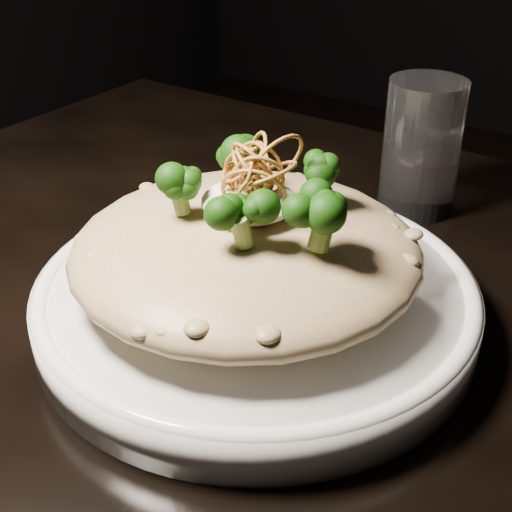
% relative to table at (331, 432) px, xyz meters
% --- Properties ---
extents(table, '(1.10, 0.80, 0.75)m').
position_rel_table_xyz_m(table, '(0.00, 0.00, 0.00)').
color(table, black).
rests_on(table, ground).
extents(plate, '(0.32, 0.32, 0.03)m').
position_rel_table_xyz_m(plate, '(-0.07, -0.01, 0.10)').
color(plate, white).
rests_on(plate, table).
extents(risotto, '(0.25, 0.25, 0.05)m').
position_rel_table_xyz_m(risotto, '(-0.07, -0.01, 0.14)').
color(risotto, brown).
rests_on(risotto, plate).
extents(broccoli, '(0.14, 0.14, 0.05)m').
position_rel_table_xyz_m(broccoli, '(-0.06, -0.00, 0.20)').
color(broccoli, black).
rests_on(broccoli, risotto).
extents(cheese, '(0.07, 0.07, 0.02)m').
position_rel_table_xyz_m(cheese, '(-0.07, -0.01, 0.18)').
color(cheese, white).
rests_on(cheese, risotto).
extents(shallots, '(0.07, 0.07, 0.04)m').
position_rel_table_xyz_m(shallots, '(-0.07, -0.01, 0.21)').
color(shallots, brown).
rests_on(shallots, cheese).
extents(drinking_glass, '(0.09, 0.09, 0.13)m').
position_rel_table_xyz_m(drinking_glass, '(-0.04, 0.23, 0.15)').
color(drinking_glass, silver).
rests_on(drinking_glass, table).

